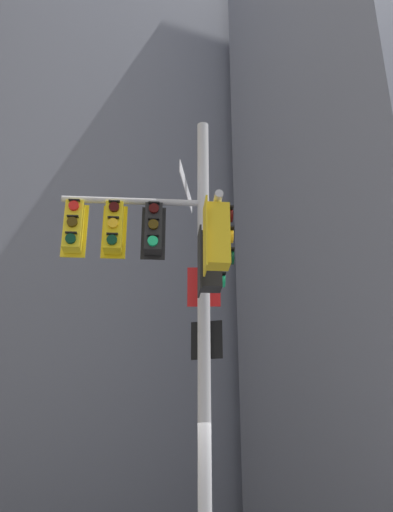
% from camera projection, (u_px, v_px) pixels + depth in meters
% --- Properties ---
extents(building_tower_right, '(13.05, 13.05, 40.37)m').
position_uv_depth(building_tower_right, '(392.00, 120.00, 30.65)').
color(building_tower_right, slate).
rests_on(building_tower_right, ground).
extents(building_mid_block, '(17.20, 17.20, 37.40)m').
position_uv_depth(building_mid_block, '(95.00, 225.00, 39.38)').
color(building_mid_block, slate).
rests_on(building_mid_block, ground).
extents(signal_pole_assembly, '(3.08, 3.53, 8.66)m').
position_uv_depth(signal_pole_assembly, '(173.00, 272.00, 10.22)').
color(signal_pole_assembly, '#B2B2B5').
rests_on(signal_pole_assembly, ground).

